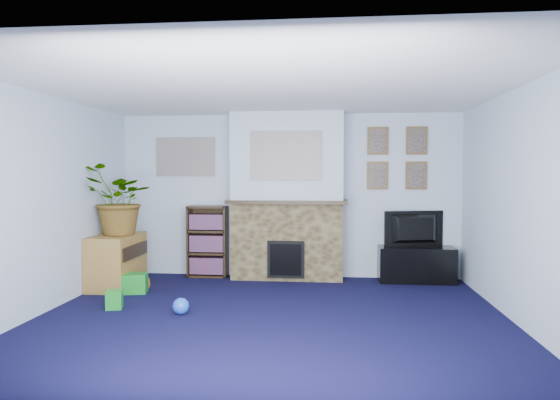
# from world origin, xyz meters

# --- Properties ---
(floor) EXTENTS (5.00, 4.50, 0.01)m
(floor) POSITION_xyz_m (0.00, 0.00, 0.00)
(floor) COLOR black
(floor) RESTS_ON ground
(ceiling) EXTENTS (5.00, 4.50, 0.01)m
(ceiling) POSITION_xyz_m (0.00, 0.00, 2.40)
(ceiling) COLOR white
(ceiling) RESTS_ON wall_back
(wall_back) EXTENTS (5.00, 0.04, 2.40)m
(wall_back) POSITION_xyz_m (0.00, 2.25, 1.20)
(wall_back) COLOR silver
(wall_back) RESTS_ON ground
(wall_front) EXTENTS (5.00, 0.04, 2.40)m
(wall_front) POSITION_xyz_m (0.00, -2.25, 1.20)
(wall_front) COLOR silver
(wall_front) RESTS_ON ground
(wall_left) EXTENTS (0.04, 4.50, 2.40)m
(wall_left) POSITION_xyz_m (-2.50, 0.00, 1.20)
(wall_left) COLOR silver
(wall_left) RESTS_ON ground
(wall_right) EXTENTS (0.04, 4.50, 2.40)m
(wall_right) POSITION_xyz_m (2.50, 0.00, 1.20)
(wall_right) COLOR silver
(wall_right) RESTS_ON ground
(chimney_breast) EXTENTS (1.72, 0.50, 2.40)m
(chimney_breast) POSITION_xyz_m (0.00, 2.05, 1.18)
(chimney_breast) COLOR brown
(chimney_breast) RESTS_ON ground
(collage_main) EXTENTS (1.00, 0.03, 0.68)m
(collage_main) POSITION_xyz_m (0.00, 1.84, 1.78)
(collage_main) COLOR gray
(collage_main) RESTS_ON chimney_breast
(collage_left) EXTENTS (0.90, 0.03, 0.58)m
(collage_left) POSITION_xyz_m (-1.55, 2.23, 1.78)
(collage_left) COLOR gray
(collage_left) RESTS_ON wall_back
(portrait_tl) EXTENTS (0.30, 0.03, 0.40)m
(portrait_tl) POSITION_xyz_m (1.30, 2.23, 2.00)
(portrait_tl) COLOR brown
(portrait_tl) RESTS_ON wall_back
(portrait_tr) EXTENTS (0.30, 0.03, 0.40)m
(portrait_tr) POSITION_xyz_m (1.85, 2.23, 2.00)
(portrait_tr) COLOR brown
(portrait_tr) RESTS_ON wall_back
(portrait_bl) EXTENTS (0.30, 0.03, 0.40)m
(portrait_bl) POSITION_xyz_m (1.30, 2.23, 1.50)
(portrait_bl) COLOR brown
(portrait_bl) RESTS_ON wall_back
(portrait_br) EXTENTS (0.30, 0.03, 0.40)m
(portrait_br) POSITION_xyz_m (1.85, 2.23, 1.50)
(portrait_br) COLOR brown
(portrait_br) RESTS_ON wall_back
(tv_stand) EXTENTS (1.04, 0.44, 0.49)m
(tv_stand) POSITION_xyz_m (1.83, 2.03, 0.22)
(tv_stand) COLOR black
(tv_stand) RESTS_ON ground
(television) EXTENTS (0.87, 0.34, 0.50)m
(television) POSITION_xyz_m (1.83, 2.05, 0.75)
(television) COLOR black
(television) RESTS_ON tv_stand
(bookshelf) EXTENTS (0.58, 0.28, 1.05)m
(bookshelf) POSITION_xyz_m (-1.19, 2.11, 0.50)
(bookshelf) COLOR black
(bookshelf) RESTS_ON ground
(sideboard) EXTENTS (0.51, 0.91, 0.71)m
(sideboard) POSITION_xyz_m (-2.24, 1.30, 0.35)
(sideboard) COLOR olive
(sideboard) RESTS_ON ground
(potted_plant) EXTENTS (0.97, 1.05, 0.97)m
(potted_plant) POSITION_xyz_m (-2.19, 1.25, 1.19)
(potted_plant) COLOR #26661E
(potted_plant) RESTS_ON sideboard
(mantel_clock) EXTENTS (0.10, 0.06, 0.15)m
(mantel_clock) POSITION_xyz_m (0.01, 2.00, 1.22)
(mantel_clock) COLOR gold
(mantel_clock) RESTS_ON chimney_breast
(mantel_candle) EXTENTS (0.05, 0.05, 0.17)m
(mantel_candle) POSITION_xyz_m (0.26, 2.00, 1.23)
(mantel_candle) COLOR #B2BFC6
(mantel_candle) RESTS_ON chimney_breast
(mantel_teddy) EXTENTS (0.14, 0.14, 0.14)m
(mantel_teddy) POSITION_xyz_m (-0.53, 2.00, 1.22)
(mantel_teddy) COLOR slate
(mantel_teddy) RESTS_ON chimney_breast
(mantel_can) EXTENTS (0.06, 0.06, 0.13)m
(mantel_can) POSITION_xyz_m (0.69, 2.00, 1.21)
(mantel_can) COLOR #198C26
(mantel_can) RESTS_ON chimney_breast
(green_crate) EXTENTS (0.36, 0.31, 0.25)m
(green_crate) POSITION_xyz_m (-1.88, 1.00, 0.14)
(green_crate) COLOR #198C26
(green_crate) RESTS_ON ground
(toy_ball) EXTENTS (0.18, 0.18, 0.18)m
(toy_ball) POSITION_xyz_m (-0.99, 0.09, 0.09)
(toy_ball) COLOR blue
(toy_ball) RESTS_ON ground
(toy_block) EXTENTS (0.21, 0.21, 0.21)m
(toy_block) POSITION_xyz_m (-1.81, 0.25, 0.11)
(toy_block) COLOR #198C26
(toy_block) RESTS_ON ground
(toy_tube) EXTENTS (0.33, 0.14, 0.19)m
(toy_tube) POSITION_xyz_m (-1.92, 1.20, 0.07)
(toy_tube) COLOR orange
(toy_tube) RESTS_ON ground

